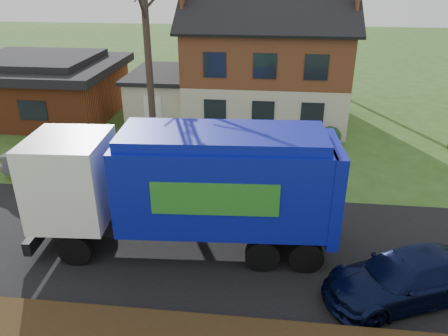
# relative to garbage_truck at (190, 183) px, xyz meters

# --- Properties ---
(ground) EXTENTS (120.00, 120.00, 0.00)m
(ground) POSITION_rel_garbage_truck_xyz_m (0.00, 0.17, -2.42)
(ground) COLOR #304F1A
(ground) RESTS_ON ground
(road) EXTENTS (80.00, 7.00, 0.02)m
(road) POSITION_rel_garbage_truck_xyz_m (0.00, 0.17, -2.41)
(road) COLOR black
(road) RESTS_ON ground
(main_house) EXTENTS (12.95, 8.95, 9.26)m
(main_house) POSITION_rel_garbage_truck_xyz_m (1.49, 14.08, 1.61)
(main_house) COLOR beige
(main_house) RESTS_ON ground
(ranch_house) EXTENTS (9.80, 8.20, 3.70)m
(ranch_house) POSITION_rel_garbage_truck_xyz_m (-12.00, 13.17, -0.61)
(ranch_house) COLOR brown
(ranch_house) RESTS_ON ground
(garbage_truck) EXTENTS (9.94, 3.22, 4.20)m
(garbage_truck) POSITION_rel_garbage_truck_xyz_m (0.00, 0.00, 0.00)
(garbage_truck) COLOR black
(garbage_truck) RESTS_ON ground
(silver_sedan) EXTENTS (4.96, 1.92, 1.61)m
(silver_sedan) POSITION_rel_garbage_truck_xyz_m (-6.84, 4.74, -1.61)
(silver_sedan) COLOR #A4A6AC
(silver_sedan) RESTS_ON ground
(navy_wagon) EXTENTS (5.20, 3.61, 1.40)m
(navy_wagon) POSITION_rel_garbage_truck_xyz_m (6.49, -1.76, -1.72)
(navy_wagon) COLOR black
(navy_wagon) RESTS_ON ground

